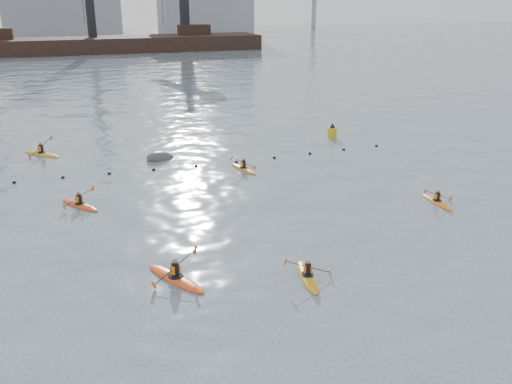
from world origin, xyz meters
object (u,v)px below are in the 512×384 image
Objects in this scene: kayaker_3 at (244,168)px; kayaker_4 at (437,201)px; kayaker_0 at (176,278)px; kayaker_2 at (80,204)px; nav_buoy at (332,132)px; kayaker_1 at (308,276)px; mooring_buoy at (161,159)px; kayaker_5 at (42,153)px.

kayaker_4 is (8.69, -9.90, -0.00)m from kayaker_3.
kayaker_0 is 1.15× the size of kayaker_3.
kayaker_4 is at bearing -63.38° from kayaker_3.
kayaker_2 is at bearing 81.06° from kayaker_0.
kayaker_1 is at bearing -119.54° from nav_buoy.
mooring_buoy is (-13.68, 14.53, -0.09)m from kayaker_4.
kayaker_1 is 20.37m from mooring_buoy.
kayaker_0 reaches higher than kayaker_1.
kayaker_5 is at bearing 126.03° from kayaker_1.
kayaker_2 is (-8.87, 12.14, 0.00)m from kayaker_1.
nav_buoy is (23.42, -2.60, 0.32)m from kayaker_5.
kayaker_0 is 16.81m from kayaker_4.
kayaker_1 is at bearing 30.98° from kayaker_4.
kayaker_3 is (11.12, 3.41, -0.01)m from kayaker_2.
kayaker_5 is (-22.06, 18.67, 0.02)m from kayaker_4.
kayaker_4 is (10.95, 5.65, -0.01)m from kayaker_1.
kayaker_3 is 1.00× the size of kayaker_5.
kayaker_2 is 0.98× the size of kayaker_3.
nav_buoy reaches higher than kayaker_3.
kayaker_1 is at bearing -108.34° from kayaker_5.
kayaker_4 is (19.82, -6.49, -0.01)m from kayaker_2.
kayaker_3 is at bearing -76.15° from kayaker_5.
mooring_buoy is at bearing 122.40° from kayaker_3.
kayaker_4 is at bearing -46.74° from mooring_buoy.
kayaker_3 is 6.80m from mooring_buoy.
nav_buoy is at bearing 16.87° from kayaker_3.
kayaker_4 is 28.90m from kayaker_5.
kayaker_2 is at bearing -14.44° from kayaker_4.
kayaker_3 is at bearing 33.64° from kayaker_0.
mooring_buoy is (2.67, 18.45, -0.11)m from kayaker_0.
kayaker_4 is 16.13m from nav_buoy.
nav_buoy is at bearing -49.23° from kayaker_5.
kayaker_3 is at bearing 93.21° from kayaker_1.
kayaker_1 is 12.32m from kayaker_4.
kayaker_2 reaches higher than mooring_buoy.
kayaker_5 is at bearing 173.67° from nav_buoy.
kayaker_1 is at bearing -45.15° from kayaker_0.
kayaker_1 is 26.74m from kayaker_5.
kayaker_1 is at bearing -112.94° from kayaker_3.
mooring_buoy is at bearing 109.16° from kayaker_1.
mooring_buoy is at bearing -43.05° from kayaker_4.
mooring_buoy is 15.12m from nav_buoy.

